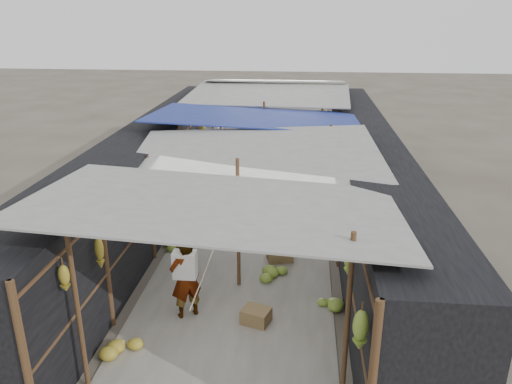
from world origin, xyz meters
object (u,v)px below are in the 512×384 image
(vendor_elderly, at_px, (186,279))
(black_basin, at_px, (322,225))
(crate_near, at_px, (256,316))
(shopper_blue, at_px, (241,166))
(vendor_seated, at_px, (319,168))

(vendor_elderly, bearing_deg, black_basin, -154.92)
(black_basin, bearing_deg, crate_near, -106.66)
(vendor_elderly, distance_m, shopper_blue, 6.23)
(crate_near, height_order, shopper_blue, shopper_blue)
(black_basin, bearing_deg, vendor_elderly, -121.35)
(vendor_seated, bearing_deg, black_basin, -19.39)
(vendor_elderly, bearing_deg, vendor_seated, -141.78)
(vendor_elderly, bearing_deg, shopper_blue, -125.40)
(crate_near, height_order, black_basin, crate_near)
(shopper_blue, bearing_deg, vendor_elderly, -95.37)
(crate_near, xyz_separation_m, vendor_elderly, (-1.23, 0.10, 0.61))
(vendor_elderly, relative_size, shopper_blue, 0.84)
(black_basin, height_order, vendor_seated, vendor_seated)
(crate_near, height_order, vendor_seated, vendor_seated)
(crate_near, height_order, vendor_elderly, vendor_elderly)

